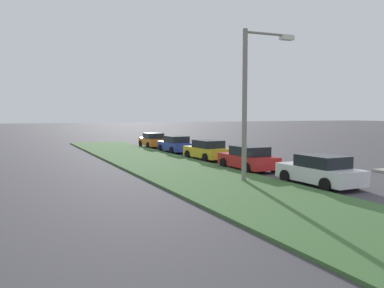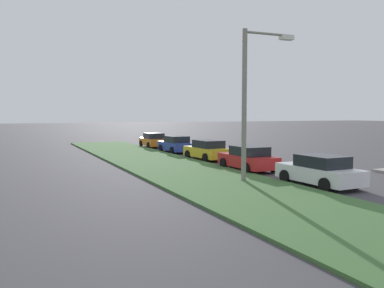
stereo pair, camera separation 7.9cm
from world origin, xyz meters
The scene contains 7 objects.
grass_median centered at (10.00, 7.33, 0.06)m, with size 60.00×6.00×0.12m, color #3D6633.
parked_car_white centered at (7.60, 3.29, 0.72)m, with size 4.33×2.08×1.47m.
parked_car_red centered at (13.50, 3.49, 0.72)m, with size 4.31×2.04×1.47m.
parked_car_yellow centered at (19.43, 3.26, 0.72)m, with size 4.40×2.22×1.47m.
parked_car_blue centered at (25.58, 3.26, 0.72)m, with size 4.32×2.05×1.47m.
parked_car_orange centered at (31.63, 3.28, 0.72)m, with size 4.35×2.11×1.47m.
streetlight centered at (9.84, 5.72, 4.39)m, with size 0.41×2.87×7.50m.
Camera 1 is at (-6.78, 16.56, 3.40)m, focal length 37.20 mm.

